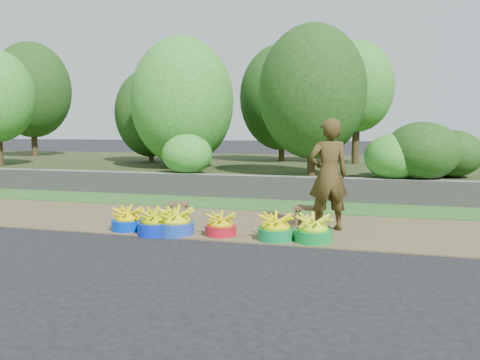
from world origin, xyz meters
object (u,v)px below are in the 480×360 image
(basin_b, at_px, (155,223))
(basin_f, at_px, (313,231))
(basin_e, at_px, (276,229))
(basin_a, at_px, (128,220))
(basin_c, at_px, (176,223))
(basin_d, at_px, (221,226))
(stool_right, at_px, (306,211))
(stool_left, at_px, (178,206))
(vendor_woman, at_px, (328,175))

(basin_b, distance_m, basin_f, 2.38)
(basin_e, bearing_deg, basin_a, 179.29)
(basin_c, height_order, basin_e, basin_c)
(basin_e, relative_size, basin_f, 0.98)
(basin_d, xyz_separation_m, basin_e, (0.85, -0.07, 0.02))
(basin_f, bearing_deg, stool_right, 102.62)
(basin_d, bearing_deg, basin_a, -178.66)
(basin_a, relative_size, stool_right, 1.24)
(basin_a, xyz_separation_m, stool_left, (0.47, 0.94, 0.10))
(basin_e, relative_size, vendor_woman, 0.30)
(basin_c, distance_m, basin_d, 0.68)
(basin_c, xyz_separation_m, vendor_woman, (2.19, 0.90, 0.71))
(basin_e, bearing_deg, basin_c, -178.72)
(basin_b, height_order, basin_c, basin_c)
(basin_d, bearing_deg, basin_f, -1.86)
(stool_left, distance_m, stool_right, 2.22)
(basin_e, xyz_separation_m, stool_left, (-1.91, 0.97, 0.09))
(stool_right, bearing_deg, basin_d, -140.04)
(basin_d, relative_size, stool_right, 1.15)
(basin_c, bearing_deg, stool_right, 30.25)
(basin_a, relative_size, basin_f, 0.95)
(basin_e, relative_size, stool_right, 1.28)
(basin_d, xyz_separation_m, basin_f, (1.38, -0.04, 0.02))
(basin_c, xyz_separation_m, stool_left, (-0.39, 1.00, 0.08))
(stool_left, bearing_deg, vendor_woman, -2.33)
(basin_c, distance_m, basin_f, 2.06)
(basin_c, xyz_separation_m, basin_f, (2.06, 0.05, -0.01))
(basin_d, bearing_deg, stool_right, 39.96)
(stool_left, xyz_separation_m, stool_right, (2.22, 0.06, 0.01))
(basin_e, relative_size, stool_left, 1.24)
(vendor_woman, bearing_deg, stool_right, -48.20)
(basin_b, distance_m, basin_d, 1.01)
(basin_e, xyz_separation_m, stool_right, (0.31, 1.03, 0.11))
(basin_d, distance_m, basin_e, 0.85)
(basin_a, xyz_separation_m, basin_d, (1.53, 0.04, -0.01))
(basin_f, height_order, vendor_woman, vendor_woman)
(stool_left, height_order, vendor_woman, vendor_woman)
(basin_a, relative_size, stool_left, 1.20)
(basin_e, distance_m, stool_left, 2.14)
(basin_d, relative_size, stool_left, 1.11)
(stool_left, xyz_separation_m, vendor_woman, (2.57, -0.10, 0.63))
(basin_a, xyz_separation_m, stool_right, (2.68, 1.00, 0.11))
(basin_d, distance_m, vendor_woman, 1.86)
(vendor_woman, bearing_deg, basin_a, -7.30)
(basin_c, distance_m, stool_right, 2.12)
(basin_f, xyz_separation_m, vendor_woman, (0.13, 0.84, 0.72))
(basin_d, distance_m, basin_f, 1.38)
(basin_b, relative_size, basin_e, 1.01)
(basin_b, xyz_separation_m, vendor_woman, (2.51, 0.96, 0.72))
(basin_c, bearing_deg, basin_d, 8.39)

